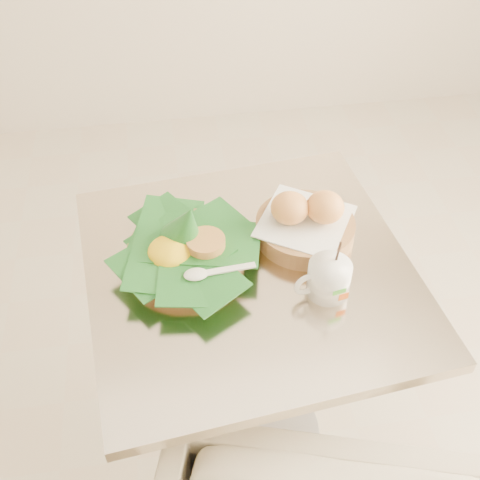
{
  "coord_description": "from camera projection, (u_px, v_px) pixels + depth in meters",
  "views": [
    {
      "loc": [
        -0.05,
        -0.85,
        1.71
      ],
      "look_at": [
        0.09,
        0.05,
        0.82
      ],
      "focal_mm": 45.0,
      "sensor_mm": 36.0,
      "label": 1
    }
  ],
  "objects": [
    {
      "name": "rice_basket",
      "position": [
        185.0,
        247.0,
        1.3
      ],
      "size": [
        0.32,
        0.32,
        0.16
      ],
      "rotation": [
        0.0,
        0.0,
        0.39
      ],
      "color": "#A37145",
      "rests_on": "cafe_table"
    },
    {
      "name": "floor",
      "position": [
        212.0,
        448.0,
        1.81
      ],
      "size": [
        3.6,
        3.6,
        0.0
      ],
      "primitive_type": "plane",
      "color": "beige",
      "rests_on": "ground"
    },
    {
      "name": "bread_basket",
      "position": [
        306.0,
        222.0,
        1.36
      ],
      "size": [
        0.26,
        0.26,
        0.12
      ],
      "rotation": [
        0.0,
        0.0,
        0.25
      ],
      "color": "#A37145",
      "rests_on": "cafe_table"
    },
    {
      "name": "coffee_mug",
      "position": [
        328.0,
        278.0,
        1.24
      ],
      "size": [
        0.12,
        0.09,
        0.15
      ],
      "rotation": [
        0.0,
        0.0,
        0.21
      ],
      "color": "white",
      "rests_on": "cafe_table"
    },
    {
      "name": "cafe_table",
      "position": [
        248.0,
        329.0,
        1.47
      ],
      "size": [
        0.77,
        0.77,
        0.75
      ],
      "rotation": [
        0.0,
        0.0,
        0.11
      ],
      "color": "gray",
      "rests_on": "floor"
    }
  ]
}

